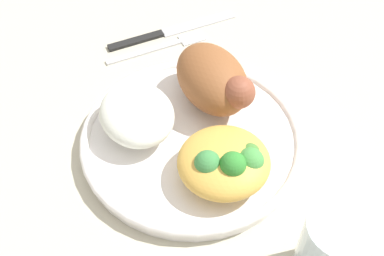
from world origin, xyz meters
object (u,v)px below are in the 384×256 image
at_px(fork, 162,46).
at_px(knife, 162,33).
at_px(plate, 192,139).
at_px(mac_cheese_with_broccoli, 226,162).
at_px(water_glass, 332,252).
at_px(rice_pile, 137,114).
at_px(roasted_chicken, 214,80).

distance_m(fork, knife, 0.03).
height_order(plate, knife, plate).
bearing_deg(mac_cheese_with_broccoli, fork, 173.71).
height_order(knife, water_glass, water_glass).
xyz_separation_m(plate, fork, (-0.17, 0.03, -0.01)).
bearing_deg(plate, mac_cheese_with_broccoli, 7.78).
bearing_deg(rice_pile, knife, 149.70).
xyz_separation_m(plate, rice_pile, (-0.04, -0.05, 0.03)).
xyz_separation_m(rice_pile, water_glass, (0.23, 0.10, 0.00)).
height_order(rice_pile, mac_cheese_with_broccoli, mac_cheese_with_broccoli).
xyz_separation_m(fork, knife, (-0.03, 0.01, 0.00)).
distance_m(rice_pile, mac_cheese_with_broccoli, 0.12).
height_order(plate, roasted_chicken, roasted_chicken).
bearing_deg(fork, plate, -11.36).
bearing_deg(plate, water_glass, 13.75).
height_order(mac_cheese_with_broccoli, fork, mac_cheese_with_broccoli).
relative_size(rice_pile, knife, 0.51).
height_order(rice_pile, water_glass, water_glass).
bearing_deg(roasted_chicken, rice_pile, -88.30).
distance_m(rice_pile, water_glass, 0.25).
distance_m(roasted_chicken, rice_pile, 0.10).
distance_m(mac_cheese_with_broccoli, knife, 0.27).
relative_size(roasted_chicken, rice_pile, 1.25).
height_order(fork, knife, knife).
bearing_deg(water_glass, roasted_chicken, -179.66).
xyz_separation_m(rice_pile, mac_cheese_with_broccoli, (0.10, 0.06, 0.00)).
bearing_deg(rice_pile, water_glass, 23.16).
height_order(plate, mac_cheese_with_broccoli, mac_cheese_with_broccoli).
distance_m(rice_pile, fork, 0.17).
height_order(roasted_chicken, rice_pile, roasted_chicken).
bearing_deg(knife, fork, -21.16).
bearing_deg(mac_cheese_with_broccoli, roasted_chicken, 160.08).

